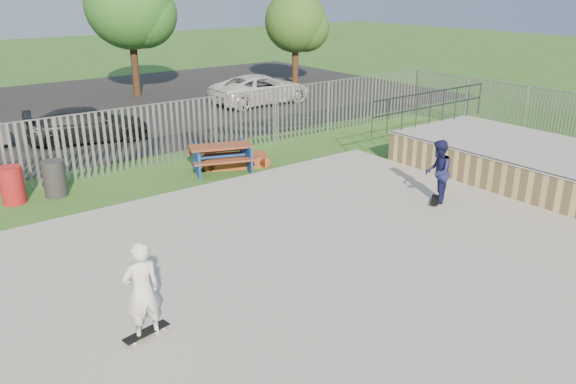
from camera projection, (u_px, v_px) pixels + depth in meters
ground at (290, 289)px, 10.88m from camera, size 120.00×120.00×0.00m
concrete_slab at (290, 286)px, 10.85m from camera, size 15.00×12.00×0.15m
quarter_pipe at (520, 162)px, 16.84m from camera, size 5.50×7.05×2.19m
fence at (213, 172)px, 14.53m from camera, size 26.04×16.02×2.00m
picnic_table at (221, 158)px, 17.72m from camera, size 2.36×2.15×0.82m
funbox at (235, 161)px, 18.21m from camera, size 2.00×1.55×0.36m
trash_bin_red at (12, 185)px, 15.02m from camera, size 0.61×0.61×1.02m
trash_bin_grey at (54, 178)px, 15.53m from camera, size 0.61×0.61×1.02m
parking_lot at (32, 116)px, 25.07m from camera, size 40.00×18.00×0.02m
car_dark at (88, 125)px, 20.87m from camera, size 4.65×2.70×1.27m
car_white at (261, 89)px, 27.52m from camera, size 5.12×2.40×1.42m
tree_mid at (129, 5)px, 28.06m from camera, size 4.42×4.42×6.83m
tree_right at (295, 22)px, 31.59m from camera, size 3.44×3.44×5.31m
skateboard_a at (435, 201)px, 14.81m from camera, size 0.77×0.62×0.08m
skateboard_b at (146, 333)px, 9.19m from camera, size 0.82×0.34×0.08m
skater_navy at (438, 172)px, 14.53m from camera, size 1.04×0.99×1.68m
skater_white at (142, 290)px, 8.91m from camera, size 0.62×0.41×1.68m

